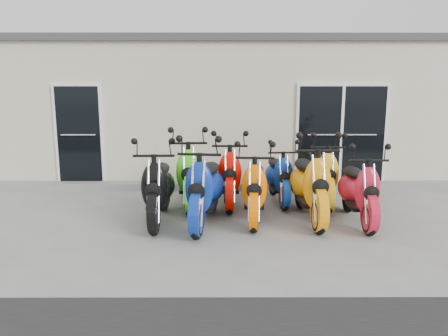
{
  "coord_description": "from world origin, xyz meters",
  "views": [
    {
      "loc": [
        -0.02,
        -7.43,
        2.32
      ],
      "look_at": [
        0.0,
        0.6,
        0.75
      ],
      "focal_mm": 35.0,
      "sensor_mm": 36.0,
      "label": 1
    }
  ],
  "objects_px": {
    "scooter_back_green": "(189,165)",
    "scooter_front_blue": "(205,179)",
    "scooter_front_red": "(359,182)",
    "scooter_back_blue": "(279,170)",
    "scooter_front_black": "(158,178)",
    "scooter_back_yellow": "(323,167)",
    "scooter_front_orange_b": "(310,175)",
    "scooter_back_red": "(230,166)",
    "scooter_front_orange_a": "(255,179)"
  },
  "relations": [
    {
      "from": "scooter_back_green",
      "to": "scooter_front_blue",
      "type": "bearing_deg",
      "value": -77.45
    },
    {
      "from": "scooter_front_red",
      "to": "scooter_back_blue",
      "type": "height_order",
      "value": "scooter_front_red"
    },
    {
      "from": "scooter_front_black",
      "to": "scooter_front_blue",
      "type": "height_order",
      "value": "scooter_front_blue"
    },
    {
      "from": "scooter_back_blue",
      "to": "scooter_back_yellow",
      "type": "relative_size",
      "value": 0.9
    },
    {
      "from": "scooter_front_blue",
      "to": "scooter_front_red",
      "type": "relative_size",
      "value": 1.1
    },
    {
      "from": "scooter_front_orange_b",
      "to": "scooter_front_blue",
      "type": "bearing_deg",
      "value": -173.97
    },
    {
      "from": "scooter_back_green",
      "to": "scooter_back_yellow",
      "type": "distance_m",
      "value": 2.59
    },
    {
      "from": "scooter_back_red",
      "to": "scooter_front_orange_b",
      "type": "bearing_deg",
      "value": -35.69
    },
    {
      "from": "scooter_back_green",
      "to": "scooter_back_blue",
      "type": "bearing_deg",
      "value": 1.52
    },
    {
      "from": "scooter_front_orange_a",
      "to": "scooter_back_green",
      "type": "xyz_separation_m",
      "value": [
        -1.19,
        0.96,
        0.07
      ]
    },
    {
      "from": "scooter_front_black",
      "to": "scooter_back_green",
      "type": "xyz_separation_m",
      "value": [
        0.43,
        1.04,
        0.04
      ]
    },
    {
      "from": "scooter_front_red",
      "to": "scooter_back_yellow",
      "type": "relative_size",
      "value": 0.97
    },
    {
      "from": "scooter_front_orange_b",
      "to": "scooter_back_yellow",
      "type": "height_order",
      "value": "scooter_front_orange_b"
    },
    {
      "from": "scooter_front_orange_b",
      "to": "scooter_back_red",
      "type": "relative_size",
      "value": 1.06
    },
    {
      "from": "scooter_back_blue",
      "to": "scooter_front_black",
      "type": "bearing_deg",
      "value": -154.53
    },
    {
      "from": "scooter_back_yellow",
      "to": "scooter_front_red",
      "type": "bearing_deg",
      "value": -70.84
    },
    {
      "from": "scooter_front_black",
      "to": "scooter_back_blue",
      "type": "bearing_deg",
      "value": 27.32
    },
    {
      "from": "scooter_front_red",
      "to": "scooter_back_yellow",
      "type": "xyz_separation_m",
      "value": [
        -0.34,
        1.18,
        0.02
      ]
    },
    {
      "from": "scooter_front_red",
      "to": "scooter_front_orange_b",
      "type": "bearing_deg",
      "value": 171.26
    },
    {
      "from": "scooter_back_blue",
      "to": "scooter_front_red",
      "type": "bearing_deg",
      "value": -51.03
    },
    {
      "from": "scooter_back_yellow",
      "to": "scooter_back_red",
      "type": "bearing_deg",
      "value": -175.89
    },
    {
      "from": "scooter_front_orange_b",
      "to": "scooter_back_yellow",
      "type": "bearing_deg",
      "value": 64.67
    },
    {
      "from": "scooter_front_orange_b",
      "to": "scooter_front_red",
      "type": "bearing_deg",
      "value": -11.42
    },
    {
      "from": "scooter_back_red",
      "to": "scooter_back_yellow",
      "type": "bearing_deg",
      "value": 2.26
    },
    {
      "from": "scooter_front_orange_b",
      "to": "scooter_front_red",
      "type": "xyz_separation_m",
      "value": [
        0.8,
        -0.14,
        -0.09
      ]
    },
    {
      "from": "scooter_back_red",
      "to": "scooter_back_yellow",
      "type": "distance_m",
      "value": 1.8
    },
    {
      "from": "scooter_front_black",
      "to": "scooter_front_blue",
      "type": "distance_m",
      "value": 0.81
    },
    {
      "from": "scooter_back_red",
      "to": "scooter_back_yellow",
      "type": "xyz_separation_m",
      "value": [
        1.8,
        0.03,
        -0.02
      ]
    },
    {
      "from": "scooter_front_black",
      "to": "scooter_back_red",
      "type": "height_order",
      "value": "scooter_front_black"
    },
    {
      "from": "scooter_front_red",
      "to": "scooter_back_blue",
      "type": "xyz_separation_m",
      "value": [
        -1.18,
        1.28,
        -0.05
      ]
    },
    {
      "from": "scooter_front_black",
      "to": "scooter_back_red",
      "type": "distance_m",
      "value": 1.64
    },
    {
      "from": "scooter_back_green",
      "to": "scooter_back_blue",
      "type": "relative_size",
      "value": 1.2
    },
    {
      "from": "scooter_back_yellow",
      "to": "scooter_front_orange_a",
      "type": "bearing_deg",
      "value": -139.98
    },
    {
      "from": "scooter_front_blue",
      "to": "scooter_back_yellow",
      "type": "bearing_deg",
      "value": 37.57
    },
    {
      "from": "scooter_front_blue",
      "to": "scooter_front_red",
      "type": "bearing_deg",
      "value": 9.91
    },
    {
      "from": "scooter_front_blue",
      "to": "scooter_back_red",
      "type": "distance_m",
      "value": 1.31
    },
    {
      "from": "scooter_front_orange_a",
      "to": "scooter_front_black",
      "type": "bearing_deg",
      "value": -172.23
    },
    {
      "from": "scooter_back_blue",
      "to": "scooter_front_orange_a",
      "type": "bearing_deg",
      "value": -119.51
    },
    {
      "from": "scooter_back_red",
      "to": "scooter_back_yellow",
      "type": "relative_size",
      "value": 1.03
    },
    {
      "from": "scooter_back_red",
      "to": "scooter_back_yellow",
      "type": "height_order",
      "value": "scooter_back_red"
    },
    {
      "from": "scooter_back_green",
      "to": "scooter_back_blue",
      "type": "distance_m",
      "value": 1.76
    },
    {
      "from": "scooter_front_orange_b",
      "to": "scooter_back_red",
      "type": "bearing_deg",
      "value": 141.52
    },
    {
      "from": "scooter_front_black",
      "to": "scooter_front_red",
      "type": "relative_size",
      "value": 1.06
    },
    {
      "from": "scooter_front_black",
      "to": "scooter_front_orange_a",
      "type": "height_order",
      "value": "scooter_front_black"
    },
    {
      "from": "scooter_front_orange_b",
      "to": "scooter_front_red",
      "type": "distance_m",
      "value": 0.81
    },
    {
      "from": "scooter_back_red",
      "to": "scooter_back_blue",
      "type": "distance_m",
      "value": 0.97
    },
    {
      "from": "scooter_back_red",
      "to": "scooter_front_red",
      "type": "bearing_deg",
      "value": -26.96
    },
    {
      "from": "scooter_back_green",
      "to": "scooter_back_red",
      "type": "relative_size",
      "value": 1.05
    },
    {
      "from": "scooter_front_orange_a",
      "to": "scooter_back_blue",
      "type": "distance_m",
      "value": 1.27
    },
    {
      "from": "scooter_front_orange_b",
      "to": "scooter_back_blue",
      "type": "height_order",
      "value": "scooter_front_orange_b"
    }
  ]
}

